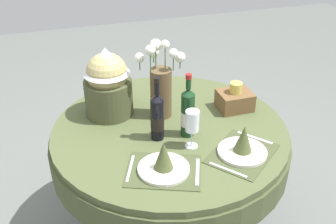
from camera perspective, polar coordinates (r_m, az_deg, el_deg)
The scene contains 9 objects.
dining_table at distance 2.26m, azimuth 0.24°, elevation -4.90°, with size 1.28×1.28×0.77m.
place_setting_left at distance 1.87m, azimuth -0.61°, elevation -7.10°, with size 0.41×0.37×0.16m.
place_setting_right at distance 2.00m, azimuth 10.39°, elevation -4.66°, with size 0.43×0.42×0.16m.
flower_vase at distance 2.21m, azimuth -1.05°, elevation 4.04°, with size 0.26×0.19×0.44m.
wine_bottle_left at distance 2.04m, azimuth -1.51°, elevation -0.64°, with size 0.07×0.07×0.34m.
wine_bottle_right at distance 2.07m, azimuth 2.76°, elevation -0.05°, with size 0.07×0.07×0.35m.
wine_glass_right at distance 1.97m, azimuth 3.40°, elevation -1.39°, with size 0.07×0.07×0.20m.
gift_tub_back_left at distance 2.24m, azimuth -8.45°, elevation 4.42°, with size 0.26×0.26×0.39m.
woven_basket_side_right at distance 2.36m, azimuth 9.29°, elevation 1.75°, with size 0.19×0.16×0.16m.
Camera 1 is at (-0.55, -1.75, 1.97)m, focal length 43.72 mm.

